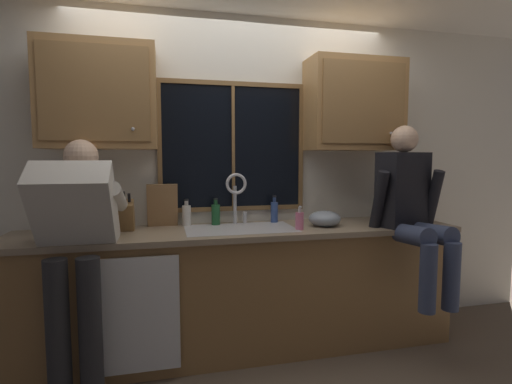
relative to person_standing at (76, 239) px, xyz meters
name	(u,v)px	position (x,y,z in m)	size (l,w,h in m)	color
back_wall	(233,178)	(1.06, 0.67, 0.32)	(5.58, 0.12, 2.55)	silver
window_glass	(233,147)	(1.05, 0.60, 0.57)	(1.10, 0.02, 0.95)	black
window_frame_top	(233,84)	(1.05, 0.59, 1.06)	(1.17, 0.02, 0.04)	brown
window_frame_bottom	(234,209)	(1.05, 0.59, 0.07)	(1.17, 0.02, 0.04)	brown
window_frame_left	(159,146)	(0.48, 0.59, 0.57)	(0.04, 0.02, 0.95)	brown
window_frame_right	(301,147)	(1.62, 0.59, 0.57)	(0.04, 0.02, 0.95)	brown
window_mullion_center	(233,147)	(1.05, 0.59, 0.57)	(0.02, 0.02, 0.95)	brown
lower_cabinet_run	(242,291)	(1.06, 0.32, -0.52)	(3.18, 0.58, 0.88)	olive
countertop	(242,231)	(1.06, 0.30, -0.06)	(3.24, 0.62, 0.04)	gray
dishwasher_front	(131,316)	(0.29, 0.00, -0.50)	(0.60, 0.02, 0.74)	white
upper_cabinet_left	(99,97)	(0.09, 0.44, 0.90)	(0.76, 0.36, 0.72)	#A87A47
upper_cabinet_right	(354,105)	(2.01, 0.44, 0.90)	(0.76, 0.36, 0.72)	#A87A47
sink	(240,242)	(1.05, 0.31, -0.14)	(0.80, 0.46, 0.21)	#B7B7BC
faucet	(237,192)	(1.06, 0.49, 0.21)	(0.18, 0.09, 0.40)	silver
person_standing	(76,239)	(0.00, 0.00, 0.00)	(0.53, 0.69, 1.56)	#262628
person_sitting_on_counter	(410,203)	(2.28, 0.04, 0.14)	(0.54, 0.65, 1.26)	#384260
knife_block	(125,216)	(0.24, 0.41, 0.07)	(0.12, 0.18, 0.32)	olive
cutting_board	(162,205)	(0.50, 0.53, 0.12)	(0.23, 0.02, 0.33)	#997047
mixing_bowl	(325,219)	(1.70, 0.28, 0.02)	(0.24, 0.24, 0.12)	#8C99A8
soap_dispenser	(299,220)	(1.46, 0.18, 0.03)	(0.06, 0.07, 0.18)	pink
bottle_green_glass	(274,212)	(1.37, 0.51, 0.05)	(0.06, 0.06, 0.22)	#334C8C
bottle_tall_clear	(187,215)	(0.67, 0.53, 0.04)	(0.07, 0.07, 0.20)	silver
bottle_amber_small	(216,214)	(0.90, 0.51, 0.05)	(0.07, 0.07, 0.21)	#1E592D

